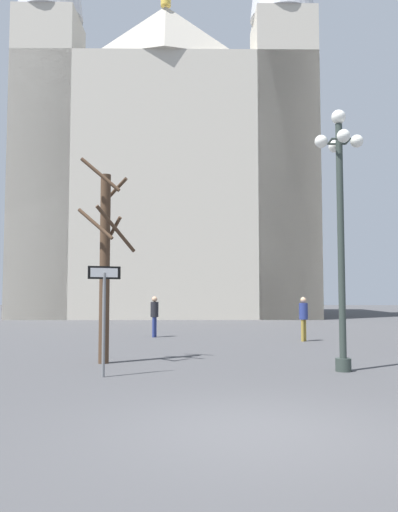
{
  "coord_description": "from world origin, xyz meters",
  "views": [
    {
      "loc": [
        -0.56,
        -6.85,
        1.85
      ],
      "look_at": [
        -1.19,
        16.04,
        3.43
      ],
      "focal_mm": 35.5,
      "sensor_mm": 36.0,
      "label": 1
    }
  ],
  "objects": [
    {
      "name": "pedestrian_standing",
      "position": [
        2.78,
        12.02,
        0.98
      ],
      "size": [
        0.32,
        0.32,
        1.62
      ],
      "color": "olive",
      "rests_on": "ground"
    },
    {
      "name": "one_way_arrow_sign",
      "position": [
        -2.93,
        4.11,
        1.57
      ],
      "size": [
        0.65,
        0.39,
        2.39
      ],
      "color": "slate",
      "rests_on": "ground"
    },
    {
      "name": "street_lamp",
      "position": [
        2.44,
        5.03,
        3.79
      ],
      "size": [
        1.15,
        1.15,
        6.16
      ],
      "color": "#2D3833",
      "rests_on": "ground"
    },
    {
      "name": "bare_tree",
      "position": [
        -3.35,
        6.14,
        2.63
      ],
      "size": [
        1.48,
        1.4,
        5.24
      ],
      "color": "#473323",
      "rests_on": "ground"
    },
    {
      "name": "pedestrian_walking",
      "position": [
        -2.91,
        13.52,
        0.98
      ],
      "size": [
        0.32,
        0.32,
        1.63
      ],
      "color": "navy",
      "rests_on": "ground"
    },
    {
      "name": "ground_plane",
      "position": [
        0.0,
        0.0,
        0.0
      ],
      "size": [
        120.0,
        120.0,
        0.0
      ],
      "primitive_type": "plane",
      "color": "#424244"
    },
    {
      "name": "cathedral",
      "position": [
        -3.93,
        30.94,
        12.01
      ],
      "size": [
        21.14,
        14.16,
        41.82
      ],
      "color": "#BCB5A5",
      "rests_on": "ground"
    }
  ]
}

